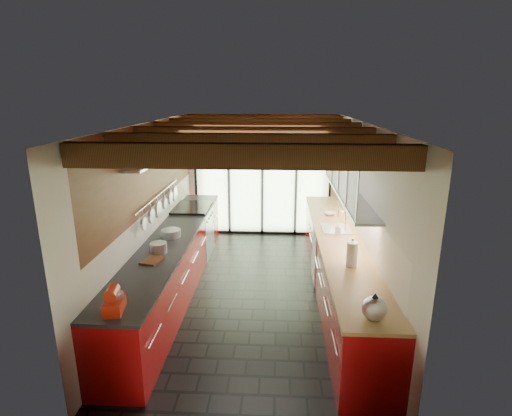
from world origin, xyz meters
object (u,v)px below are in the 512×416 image
(stand_mixer, at_px, (114,301))
(paper_towel, at_px, (352,254))
(soap_bottle, at_px, (338,228))
(kettle, at_px, (374,307))
(bowl, at_px, (330,214))

(stand_mixer, xyz_separation_m, paper_towel, (2.54, 1.22, 0.05))
(stand_mixer, xyz_separation_m, soap_bottle, (2.54, 2.40, -0.02))
(kettle, bearing_deg, stand_mixer, 179.83)
(paper_towel, relative_size, bowl, 1.97)
(kettle, bearing_deg, bowl, 90.00)
(stand_mixer, distance_m, bowl, 4.25)
(stand_mixer, relative_size, soap_bottle, 1.79)
(stand_mixer, height_order, bowl, stand_mixer)
(soap_bottle, bearing_deg, bowl, 90.00)
(bowl, bearing_deg, paper_towel, -90.00)
(stand_mixer, bearing_deg, soap_bottle, 43.41)
(stand_mixer, bearing_deg, bowl, 53.33)
(kettle, distance_m, soap_bottle, 2.41)
(stand_mixer, xyz_separation_m, kettle, (2.54, -0.01, 0.02))
(stand_mixer, bearing_deg, paper_towel, 25.64)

